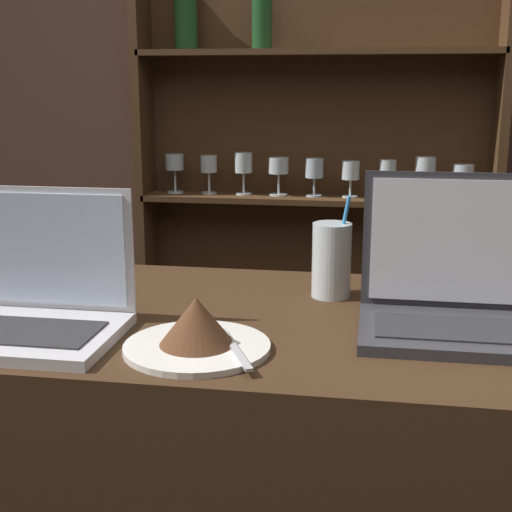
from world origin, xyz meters
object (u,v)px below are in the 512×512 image
laptop_near (21,302)px  cake_plate (197,330)px  laptop_far (468,296)px  water_glass (332,260)px

laptop_near → cake_plate: (0.30, -0.04, -0.02)m
laptop_far → cake_plate: (-0.41, -0.16, -0.03)m
laptop_near → cake_plate: 0.30m
laptop_far → cake_plate: 0.44m
laptop_far → water_glass: size_ratio=1.79×
water_glass → laptop_far: bearing=-34.2°
cake_plate → water_glass: bearing=60.1°
laptop_near → water_glass: size_ratio=1.74×
laptop_near → water_glass: (0.48, 0.28, 0.02)m
laptop_near → water_glass: 0.56m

